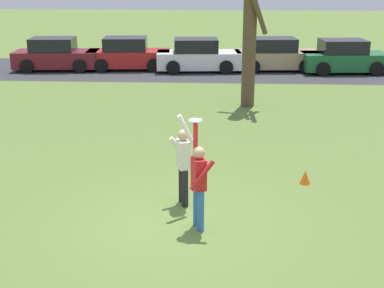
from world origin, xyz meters
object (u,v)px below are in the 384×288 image
(parked_car_green, at_px, (344,58))
(field_cone_orange, at_px, (305,177))
(parked_car_red, at_px, (128,55))
(parked_car_tan, at_px, (276,55))
(parked_car_maroon, at_px, (56,55))
(parked_car_white, at_px, (198,56))
(person_defender, at_px, (183,161))
(bare_tree_tall, at_px, (251,22))
(person_catcher, at_px, (199,180))
(frisbee_disc, at_px, (196,120))

(parked_car_green, distance_m, field_cone_orange, 15.10)
(parked_car_red, height_order, parked_car_tan, same)
(parked_car_maroon, xyz_separation_m, parked_car_white, (7.08, 0.08, 0.00))
(parked_car_red, xyz_separation_m, parked_car_green, (10.62, -0.34, 0.00))
(person_defender, distance_m, parked_car_maroon, 17.51)
(person_defender, bearing_deg, parked_car_red, 175.04)
(field_cone_orange, bearing_deg, bare_tree_tall, 97.53)
(person_catcher, bearing_deg, parked_car_maroon, 6.29)
(frisbee_disc, relative_size, parked_car_red, 0.06)
(person_catcher, xyz_separation_m, parked_car_white, (-0.79, 16.99, -0.25))
(parked_car_red, bearing_deg, parked_car_tan, -3.45)
(person_defender, height_order, parked_car_tan, person_defender)
(person_catcher, relative_size, parked_car_green, 0.49)
(parked_car_white, xyz_separation_m, field_cone_orange, (3.17, -14.60, -0.57))
(frisbee_disc, distance_m, parked_car_green, 17.98)
(person_catcher, xyz_separation_m, parked_car_tan, (3.04, 17.47, -0.25))
(parked_car_red, bearing_deg, parked_car_green, -6.49)
(field_cone_orange, bearing_deg, person_catcher, -134.78)
(parked_car_maroon, distance_m, field_cone_orange, 17.78)
(parked_car_tan, height_order, parked_car_green, same)
(person_catcher, distance_m, person_defender, 1.15)
(parked_car_maroon, relative_size, parked_car_red, 1.00)
(parked_car_tan, distance_m, parked_car_green, 3.29)
(person_catcher, distance_m, parked_car_maroon, 18.66)
(parked_car_maroon, bearing_deg, parked_car_red, 1.70)
(person_catcher, relative_size, parked_car_tan, 0.49)
(person_catcher, relative_size, field_cone_orange, 6.50)
(frisbee_disc, height_order, parked_car_green, frisbee_disc)
(parked_car_tan, xyz_separation_m, field_cone_orange, (-0.67, -15.07, -0.57))
(frisbee_disc, xyz_separation_m, field_cone_orange, (2.45, 2.18, -1.93))
(parked_car_red, bearing_deg, person_defender, -80.96)
(person_defender, xyz_separation_m, parked_car_maroon, (-7.50, 15.82, -0.25))
(frisbee_disc, bearing_deg, parked_car_maroon, 115.03)
(frisbee_disc, bearing_deg, field_cone_orange, 41.71)
(bare_tree_tall, bearing_deg, parked_car_green, 55.05)
(person_catcher, height_order, parked_car_white, person_catcher)
(parked_car_maroon, relative_size, parked_car_green, 1.00)
(person_catcher, height_order, parked_car_red, person_catcher)
(parked_car_white, relative_size, bare_tree_tall, 0.74)
(person_defender, distance_m, parked_car_tan, 16.73)
(person_defender, relative_size, parked_car_white, 0.48)
(parked_car_maroon, relative_size, field_cone_orange, 13.23)
(person_defender, bearing_deg, frisbee_disc, 0.00)
(parked_car_maroon, bearing_deg, bare_tree_tall, -41.67)
(person_defender, relative_size, parked_car_tan, 0.48)
(person_catcher, bearing_deg, field_cone_orange, -63.44)
(parked_car_red, height_order, parked_car_green, same)
(person_catcher, xyz_separation_m, parked_car_red, (-4.32, 17.31, -0.25))
(person_defender, relative_size, parked_car_maroon, 0.48)
(parked_car_red, distance_m, parked_car_green, 10.62)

